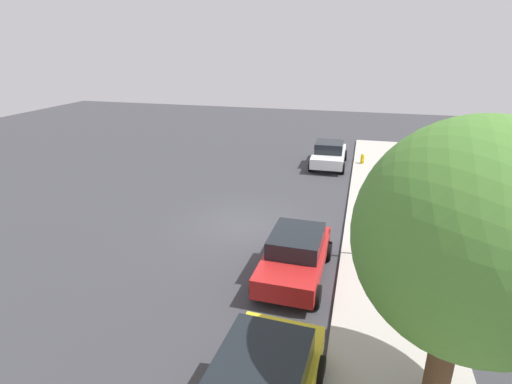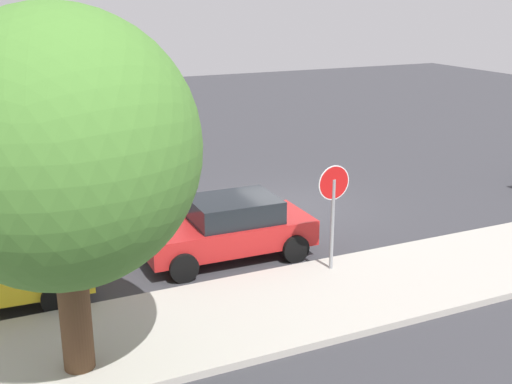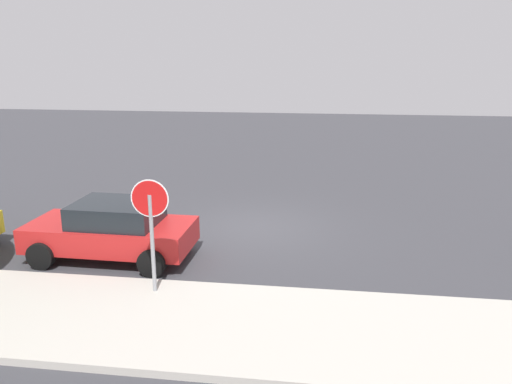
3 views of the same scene
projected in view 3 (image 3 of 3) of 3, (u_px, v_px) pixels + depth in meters
The scene contains 4 objects.
ground_plane at pixel (254, 227), 14.31m from camera, with size 60.00×60.00×0.00m, color #38383D.
sidewalk_curb at pixel (212, 324), 8.97m from camera, with size 32.00×3.10×0.14m, color #B2ADA3.
stop_sign at pixel (151, 218), 9.72m from camera, with size 0.75×0.08×2.47m.
parked_car_red at pixel (113, 229), 11.94m from camera, with size 3.95×2.02×1.42m.
Camera 3 is at (-1.86, 13.41, 4.73)m, focal length 35.00 mm.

